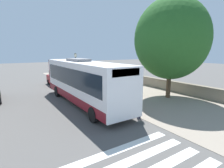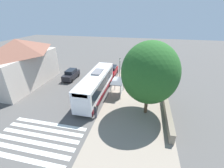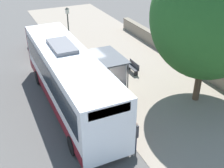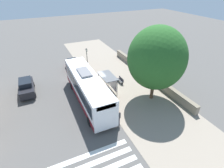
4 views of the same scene
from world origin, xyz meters
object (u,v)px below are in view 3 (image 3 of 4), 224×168
bus_shelter (111,61)px  pedestrian (135,134)px  bus (69,78)px  street_lamp_near (68,28)px  bench (133,67)px  parked_car_behind_bus (43,43)px  shade_tree (210,16)px

bus_shelter → pedestrian: size_ratio=1.79×
bus → street_lamp_near: bearing=-107.7°
bus → pedestrian: bus is taller
bench → parked_car_behind_bus: parked_car_behind_bus is taller
bus → parked_car_behind_bus: (-0.48, -9.21, -1.05)m
bench → parked_car_behind_bus: (5.26, -6.90, 0.44)m
street_lamp_near → parked_car_behind_bus: size_ratio=0.92×
bus_shelter → parked_car_behind_bus: bus_shelter is taller
bus_shelter → bench: (-2.47, -1.24, -1.54)m
pedestrian → parked_car_behind_bus: 14.56m
street_lamp_near → parked_car_behind_bus: 3.06m
street_lamp_near → bus_shelter: bearing=98.3°
bus_shelter → shade_tree: 6.79m
bus_shelter → street_lamp_near: street_lamp_near is taller
bus → parked_car_behind_bus: bearing=-93.0°
parked_car_behind_bus → bus_shelter: bearing=109.0°
bus → pedestrian: 5.62m
pedestrian → bench: 8.69m
shade_tree → parked_car_behind_bus: (7.13, -12.00, -4.63)m
bench → parked_car_behind_bus: size_ratio=0.31×
street_lamp_near → shade_tree: size_ratio=0.46×
pedestrian → shade_tree: 7.89m
bench → street_lamp_near: street_lamp_near is taller
bus_shelter → parked_car_behind_bus: 8.68m
bench → street_lamp_near: bearing=-56.3°
bus → bench: 6.37m
pedestrian → shade_tree: shade_tree is taller
bench → street_lamp_near: 6.45m
bus → street_lamp_near: (-2.35, -7.40, 0.55)m
pedestrian → parked_car_behind_bus: parked_car_behind_bus is taller
bench → shade_tree: size_ratio=0.16×
pedestrian → parked_car_behind_bus: (1.12, -14.52, -0.16)m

